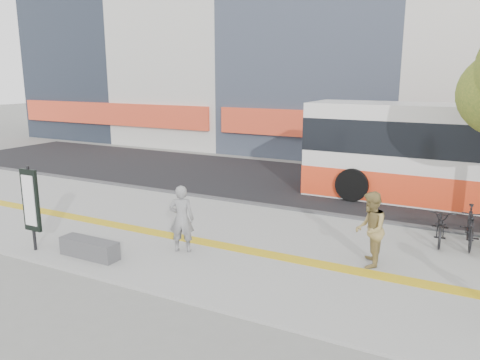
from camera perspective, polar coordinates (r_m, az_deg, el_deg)
The scene contains 9 objects.
ground at distance 11.65m, azimuth -4.28°, elevation -9.96°, with size 120.00×120.00×0.00m, color slate.
sidewalk at distance 12.84m, azimuth -0.71°, elevation -7.53°, with size 40.00×7.00×0.08m, color gray.
tactile_strip at distance 12.42m, azimuth -1.82°, elevation -8.04°, with size 40.00×0.45×0.01m, color gold.
street at distance 19.49m, azimuth 9.86°, elevation -0.67°, with size 40.00×8.00×0.06m, color black.
curb at distance 15.84m, azimuth 5.35°, elevation -3.52°, with size 40.00×0.25×0.14m, color #3D3D3F.
bench at distance 12.23m, azimuth -17.87°, elevation -7.92°, with size 1.60×0.45×0.45m, color #3D3D3F.
signboard at distance 12.89m, azimuth -24.17°, elevation -2.42°, with size 0.55×0.10×2.20m.
seated_woman at distance 11.90m, azimuth -7.12°, elevation -4.70°, with size 0.63×0.41×1.73m, color black.
pedestrian_tan at distance 11.33m, azimuth 15.58°, elevation -5.82°, with size 0.87×0.68×1.79m, color olive.
Camera 1 is at (5.76, -9.08, 4.49)m, focal length 34.99 mm.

